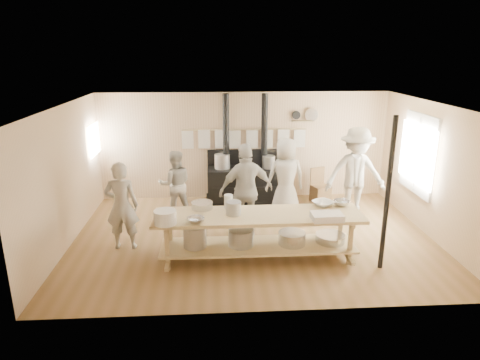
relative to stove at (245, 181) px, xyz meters
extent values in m
plane|color=brown|center=(0.01, -2.12, -0.52)|extent=(7.00, 7.00, 0.00)
plane|color=tan|center=(0.01, 0.38, 0.78)|extent=(7.00, 0.00, 7.00)
plane|color=tan|center=(0.01, -4.62, 0.78)|extent=(7.00, 0.00, 7.00)
plane|color=tan|center=(-3.49, -2.12, 0.78)|extent=(0.00, 5.00, 5.00)
plane|color=tan|center=(3.51, -2.12, 0.78)|extent=(0.00, 5.00, 5.00)
plane|color=beige|center=(0.01, -2.12, 2.08)|extent=(7.00, 7.00, 0.00)
cube|color=beige|center=(3.48, -1.52, 0.98)|extent=(0.06, 1.35, 1.65)
plane|color=white|center=(3.44, -1.52, 0.98)|extent=(0.00, 1.50, 1.50)
cube|color=beige|center=(3.43, -1.52, 0.98)|extent=(0.02, 0.03, 1.50)
plane|color=white|center=(-3.44, -0.12, 1.08)|extent=(0.00, 0.90, 0.90)
cube|color=black|center=(0.01, -0.02, -0.10)|extent=(1.80, 0.70, 0.85)
cube|color=black|center=(0.01, -0.02, -0.47)|extent=(1.90, 0.75, 0.10)
cube|color=black|center=(0.01, 0.28, 0.53)|extent=(1.80, 0.12, 0.35)
cylinder|color=black|center=(-0.44, 0.03, 1.20)|extent=(0.15, 0.15, 1.75)
cylinder|color=black|center=(0.46, 0.03, 1.20)|extent=(0.15, 0.15, 1.75)
cylinder|color=#B2B2B7|center=(-0.54, -0.02, 0.50)|extent=(0.36, 0.36, 0.34)
cylinder|color=gray|center=(0.56, -0.07, 0.48)|extent=(0.30, 0.30, 0.30)
cylinder|color=tan|center=(0.01, 0.28, 1.20)|extent=(3.00, 0.04, 0.04)
cube|color=white|center=(-1.34, 0.28, 0.98)|extent=(0.28, 0.01, 0.46)
cube|color=white|center=(-0.96, 0.28, 0.98)|extent=(0.28, 0.01, 0.46)
cube|color=white|center=(-0.57, 0.28, 0.98)|extent=(0.28, 0.01, 0.46)
cube|color=white|center=(-0.19, 0.28, 0.98)|extent=(0.28, 0.01, 0.46)
cube|color=white|center=(0.20, 0.28, 0.98)|extent=(0.28, 0.01, 0.46)
cube|color=white|center=(0.59, 0.28, 0.98)|extent=(0.28, 0.01, 0.46)
cube|color=white|center=(0.97, 0.28, 0.98)|extent=(0.28, 0.01, 0.46)
cube|color=white|center=(1.36, 0.28, 0.98)|extent=(0.28, 0.01, 0.46)
cube|color=tan|center=(1.41, 0.30, 1.38)|extent=(0.50, 0.14, 0.03)
cylinder|color=black|center=(1.26, 0.32, 1.53)|extent=(0.20, 0.04, 0.20)
cylinder|color=silver|center=(1.63, 0.32, 1.53)|extent=(0.32, 0.03, 0.32)
cube|color=tan|center=(0.01, -3.02, 0.30)|extent=(3.60, 0.90, 0.06)
cube|color=tan|center=(0.01, -3.02, -0.27)|extent=(3.40, 0.80, 0.04)
cube|color=tan|center=(0.01, -3.02, -0.32)|extent=(3.30, 0.06, 0.06)
cube|color=tan|center=(-1.54, -3.32, -0.10)|extent=(0.07, 0.07, 0.85)
cube|color=tan|center=(-1.54, -2.72, -0.10)|extent=(0.07, 0.07, 0.85)
cube|color=tan|center=(1.56, -3.32, -0.10)|extent=(0.07, 0.07, 0.85)
cube|color=tan|center=(1.56, -2.72, -0.10)|extent=(0.07, 0.07, 0.85)
cylinder|color=#B2B2B7|center=(-1.09, -3.02, -0.06)|extent=(0.40, 0.40, 0.38)
cylinder|color=gray|center=(-0.29, -3.02, -0.10)|extent=(0.44, 0.44, 0.30)
cylinder|color=silver|center=(0.61, -3.02, -0.14)|extent=(0.48, 0.48, 0.22)
cylinder|color=silver|center=(1.31, -3.02, -0.18)|extent=(0.52, 0.52, 0.14)
cylinder|color=black|center=(2.06, -3.47, 0.78)|extent=(0.08, 0.08, 2.60)
imported|color=#ABA497|center=(-2.43, -2.41, 0.31)|extent=(0.61, 0.41, 1.66)
imported|color=#ABA497|center=(-1.59, -0.88, 0.23)|extent=(0.79, 0.65, 1.49)
imported|color=#ABA497|center=(0.82, -0.94, 0.35)|extent=(0.92, 0.67, 1.75)
imported|color=#ABA497|center=(-0.12, -1.97, 0.41)|extent=(1.17, 0.72, 1.86)
imported|color=#ABA497|center=(2.30, -1.20, 0.49)|extent=(1.31, 0.76, 2.01)
cube|color=#503C20|center=(1.83, -0.17, -0.31)|extent=(0.49, 0.49, 0.42)
cube|color=#503C20|center=(1.77, 0.00, 0.08)|extent=(0.38, 0.16, 0.46)
imported|color=white|center=(-1.54, -3.12, 0.37)|extent=(0.37, 0.37, 0.08)
imported|color=silver|center=(-1.05, -3.35, 0.37)|extent=(0.41, 0.41, 0.09)
imported|color=white|center=(1.22, -2.69, 0.37)|extent=(0.50, 0.50, 0.09)
imported|color=silver|center=(1.56, -2.69, 0.38)|extent=(0.42, 0.42, 0.09)
cube|color=#B2B2B7|center=(1.12, -3.35, 0.39)|extent=(0.52, 0.35, 0.11)
cylinder|color=silver|center=(-0.97, -2.69, 0.39)|extent=(0.43, 0.43, 0.12)
cylinder|color=gray|center=(-0.42, -3.02, 0.45)|extent=(0.32, 0.32, 0.24)
cylinder|color=white|center=(-1.54, -3.35, 0.44)|extent=(0.41, 0.41, 0.23)
cylinder|color=white|center=(-0.50, -2.69, 0.45)|extent=(0.21, 0.21, 0.25)
camera|label=1|loc=(-0.74, -9.84, 3.04)|focal=32.00mm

